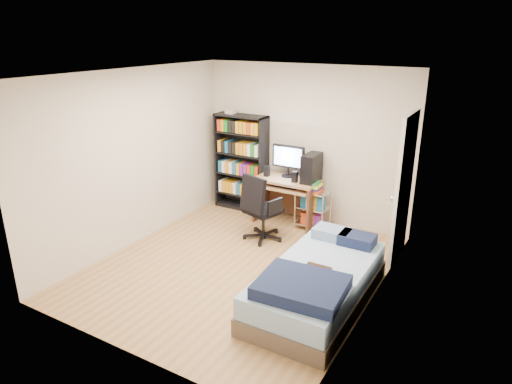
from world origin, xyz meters
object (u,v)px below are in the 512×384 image
Objects in this scene: media_shelf at (241,162)px; bed at (317,284)px; computer_desk at (295,183)px; office_chair at (261,219)px.

media_shelf is 3.21m from bed.
media_shelf is 1.36× the size of computer_desk.
office_chair is (-0.15, -0.81, -0.36)m from computer_desk.
media_shelf is 1.10m from computer_desk.
bed is (1.40, -1.18, -0.07)m from office_chair.
office_chair is at bearing -100.40° from computer_desk.
computer_desk is 1.24× the size of office_chair.
bed is at bearing -23.27° from office_chair.
bed is (1.25, -1.99, -0.42)m from computer_desk.
bed is at bearing -57.90° from computer_desk.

